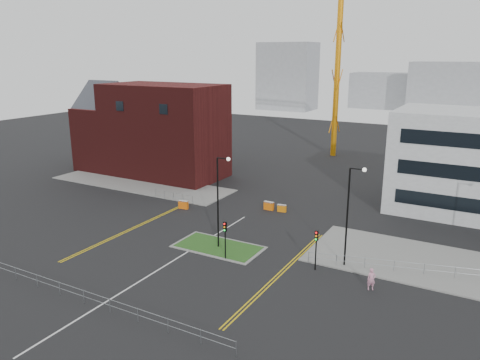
% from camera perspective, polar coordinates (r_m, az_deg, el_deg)
% --- Properties ---
extents(ground, '(200.00, 200.00, 0.00)m').
position_cam_1_polar(ground, '(41.58, -10.99, -11.34)').
color(ground, black).
rests_on(ground, ground).
extents(pavement_left, '(28.00, 8.00, 0.12)m').
position_cam_1_polar(pavement_left, '(69.49, -12.02, -0.46)').
color(pavement_left, slate).
rests_on(pavement_left, ground).
extents(pavement_right, '(24.00, 10.00, 0.12)m').
position_cam_1_polar(pavement_right, '(45.92, 23.80, -9.70)').
color(pavement_right, slate).
rests_on(pavement_right, ground).
extents(island_kerb, '(8.60, 4.60, 0.08)m').
position_cam_1_polar(island_kerb, '(46.32, -2.65, -8.16)').
color(island_kerb, slate).
rests_on(island_kerb, ground).
extents(grass_island, '(8.00, 4.00, 0.12)m').
position_cam_1_polar(grass_island, '(46.31, -2.65, -8.13)').
color(grass_island, '#1F4416').
rests_on(grass_island, ground).
extents(brick_building, '(24.20, 10.07, 14.24)m').
position_cam_1_polar(brick_building, '(74.42, -11.01, 5.97)').
color(brick_building, '#411010').
rests_on(brick_building, ground).
extents(tower_crane, '(52.99, 3.31, 38.31)m').
position_cam_1_polar(tower_crane, '(85.75, 16.05, 20.00)').
color(tower_crane, orange).
rests_on(tower_crane, ground).
extents(streetlamp_island, '(1.46, 0.36, 9.18)m').
position_cam_1_polar(streetlamp_island, '(44.36, -2.49, -1.83)').
color(streetlamp_island, black).
rests_on(streetlamp_island, ground).
extents(streetlamp_right_near, '(1.46, 0.36, 9.18)m').
position_cam_1_polar(streetlamp_right_near, '(41.50, 13.28, -3.44)').
color(streetlamp_right_near, black).
rests_on(streetlamp_right_near, ground).
extents(traffic_light_island, '(0.28, 0.33, 3.65)m').
position_cam_1_polar(traffic_light_island, '(42.80, -1.83, -6.50)').
color(traffic_light_island, black).
rests_on(traffic_light_island, ground).
extents(traffic_light_right, '(0.28, 0.33, 3.65)m').
position_cam_1_polar(traffic_light_right, '(41.30, 9.27, -7.53)').
color(traffic_light_right, black).
rests_on(traffic_light_right, ground).
extents(railing_front, '(24.05, 0.05, 1.10)m').
position_cam_1_polar(railing_front, '(37.42, -17.12, -13.58)').
color(railing_front, gray).
rests_on(railing_front, ground).
extents(railing_left, '(6.05, 0.05, 1.10)m').
position_cam_1_polar(railing_left, '(60.81, -8.11, -1.84)').
color(railing_left, gray).
rests_on(railing_left, ground).
extents(railing_right, '(19.05, 5.05, 1.10)m').
position_cam_1_polar(railing_right, '(43.46, 21.55, -9.83)').
color(railing_right, gray).
rests_on(railing_right, ground).
extents(centre_line, '(0.15, 30.00, 0.01)m').
position_cam_1_polar(centre_line, '(42.95, -9.25, -10.35)').
color(centre_line, silver).
rests_on(centre_line, ground).
extents(yellow_left_a, '(0.12, 24.00, 0.01)m').
position_cam_1_polar(yellow_left_a, '(53.98, -11.52, -5.04)').
color(yellow_left_a, gold).
rests_on(yellow_left_a, ground).
extents(yellow_left_b, '(0.12, 24.00, 0.01)m').
position_cam_1_polar(yellow_left_b, '(53.79, -11.27, -5.10)').
color(yellow_left_b, gold).
rests_on(yellow_left_b, ground).
extents(yellow_right_a, '(0.12, 20.00, 0.01)m').
position_cam_1_polar(yellow_right_a, '(41.52, 4.85, -11.14)').
color(yellow_right_a, gold).
rests_on(yellow_right_a, ground).
extents(yellow_right_b, '(0.12, 20.00, 0.01)m').
position_cam_1_polar(yellow_right_b, '(41.41, 5.24, -11.22)').
color(yellow_right_b, gold).
rests_on(yellow_right_b, ground).
extents(skyline_a, '(18.00, 12.00, 22.00)m').
position_cam_1_polar(skyline_a, '(161.70, 5.81, 12.46)').
color(skyline_a, gray).
rests_on(skyline_a, ground).
extents(skyline_b, '(24.00, 12.00, 16.00)m').
position_cam_1_polar(skyline_b, '(159.05, 24.32, 10.10)').
color(skyline_b, gray).
rests_on(skyline_b, ground).
extents(skyline_d, '(30.00, 12.00, 12.00)m').
position_cam_1_polar(skyline_d, '(171.62, 18.53, 10.25)').
color(skyline_d, gray).
rests_on(skyline_d, ground).
extents(pedestrian, '(0.79, 0.68, 1.82)m').
position_cam_1_polar(pedestrian, '(39.64, 15.72, -11.56)').
color(pedestrian, pink).
rests_on(pedestrian, ground).
extents(barrier_left, '(1.24, 0.55, 1.01)m').
position_cam_1_polar(barrier_left, '(57.62, -6.92, -2.97)').
color(barrier_left, orange).
rests_on(barrier_left, ground).
extents(barrier_mid, '(1.10, 0.50, 0.89)m').
position_cam_1_polar(barrier_mid, '(56.33, 5.12, -3.41)').
color(barrier_mid, orange).
rests_on(barrier_mid, ground).
extents(barrier_right, '(1.23, 0.42, 1.03)m').
position_cam_1_polar(barrier_right, '(56.89, 3.54, -3.11)').
color(barrier_right, orange).
rests_on(barrier_right, ground).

